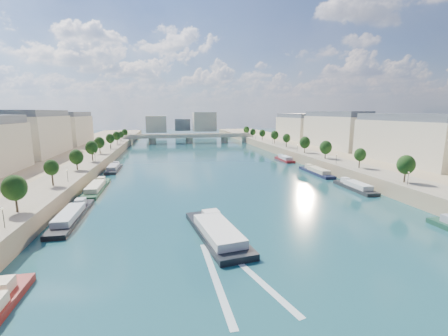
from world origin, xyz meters
name	(u,v)px	position (x,y,z in m)	size (l,w,h in m)	color
ground	(213,173)	(0.00, 100.00, 0.00)	(700.00, 700.00, 0.00)	#0C2D35
quay_left	(40,174)	(-72.00, 100.00, 2.50)	(44.00, 520.00, 5.00)	#9E8460
quay_right	(354,162)	(72.00, 100.00, 2.50)	(44.00, 520.00, 5.00)	#9E8460
pave_left	(79,166)	(-57.00, 100.00, 5.05)	(14.00, 520.00, 0.10)	gray
pave_right	(327,158)	(57.00, 100.00, 5.05)	(14.00, 520.00, 0.10)	gray
trees_left	(84,153)	(-55.00, 102.00, 10.48)	(4.80, 268.80, 8.26)	#382B1E
trees_right	(314,145)	(55.00, 110.00, 10.48)	(4.80, 268.80, 8.26)	#382B1E
lamps_left	(83,163)	(-52.50, 90.00, 7.78)	(0.36, 200.36, 4.28)	black
lamps_right	(314,152)	(52.50, 105.00, 7.78)	(0.36, 200.36, 4.28)	black
buildings_left	(15,138)	(-85.00, 112.00, 16.45)	(16.00, 226.00, 23.20)	#B9AC8F
buildings_right	(364,133)	(85.00, 112.00, 16.45)	(16.00, 226.00, 23.20)	#B9AC8F
skyline	(186,123)	(3.19, 319.52, 14.66)	(79.00, 42.00, 22.00)	#B9AC8F
bridge	(189,137)	(0.00, 233.97, 5.08)	(112.00, 12.00, 8.15)	#C1B79E
tour_barge	(217,232)	(-10.39, 29.44, 1.03)	(11.93, 28.39, 3.77)	black
wake	(233,275)	(-10.39, 12.84, 0.02)	(11.47, 26.02, 0.04)	silver
moored_barges_left	(70,218)	(-45.50, 46.09, 0.84)	(5.00, 159.93, 3.60)	#191937
moored_barges_right	(364,191)	(45.50, 55.56, 0.84)	(5.00, 157.63, 3.60)	black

